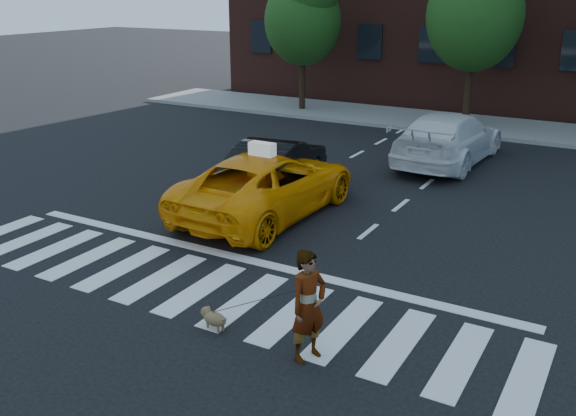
{
  "coord_description": "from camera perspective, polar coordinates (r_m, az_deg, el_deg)",
  "views": [
    {
      "loc": [
        6.93,
        -8.82,
        5.52
      ],
      "look_at": [
        0.67,
        2.2,
        1.1
      ],
      "focal_mm": 40.0,
      "sensor_mm": 36.0,
      "label": 1
    }
  ],
  "objects": [
    {
      "name": "taxi",
      "position": [
        16.1,
        -1.89,
        2.13
      ],
      "size": [
        2.78,
        5.75,
        1.58
      ],
      "primitive_type": "imported",
      "rotation": [
        0.0,
        0.0,
        3.11
      ],
      "color": "#FC9505",
      "rests_on": "ground"
    },
    {
      "name": "tree_mid",
      "position": [
        26.61,
        16.43,
        17.04
      ],
      "size": [
        3.69,
        3.69,
        7.1
      ],
      "color": "black",
      "rests_on": "ground"
    },
    {
      "name": "woman",
      "position": [
        9.86,
        1.83,
        -8.7
      ],
      "size": [
        0.64,
        0.77,
        1.81
      ],
      "primitive_type": "imported",
      "rotation": [
        0.0,
        0.0,
        1.21
      ],
      "color": "#999999",
      "rests_on": "ground"
    },
    {
      "name": "taxi_sign",
      "position": [
        15.68,
        -2.31,
        5.26
      ],
      "size": [
        0.66,
        0.3,
        0.32
      ],
      "primitive_type": "cube",
      "rotation": [
        0.0,
        0.0,
        3.11
      ],
      "color": "white",
      "rests_on": "taxi"
    },
    {
      "name": "white_suv",
      "position": [
        21.53,
        14.08,
        6.06
      ],
      "size": [
        2.55,
        5.81,
        1.66
      ],
      "primitive_type": "imported",
      "rotation": [
        0.0,
        0.0,
        3.1
      ],
      "color": "silver",
      "rests_on": "ground"
    },
    {
      "name": "ground",
      "position": [
        12.5,
        -7.72,
        -7.16
      ],
      "size": [
        120.0,
        120.0,
        0.0
      ],
      "primitive_type": "plane",
      "color": "black",
      "rests_on": "ground"
    },
    {
      "name": "dog",
      "position": [
        11.06,
        -6.69,
        -9.66
      ],
      "size": [
        0.61,
        0.3,
        0.35
      ],
      "rotation": [
        0.0,
        0.0,
        -0.17
      ],
      "color": "#996C4D",
      "rests_on": "ground"
    },
    {
      "name": "tree_left",
      "position": [
        29.34,
        1.38,
        17.11
      ],
      "size": [
        3.39,
        3.38,
        6.5
      ],
      "color": "black",
      "rests_on": "ground"
    },
    {
      "name": "crosswalk",
      "position": [
        12.5,
        -7.73,
        -7.14
      ],
      "size": [
        13.0,
        2.4,
        0.01
      ],
      "primitive_type": "cube",
      "color": "silver",
      "rests_on": "ground"
    },
    {
      "name": "sidewalk_far",
      "position": [
        27.76,
        14.68,
        7.28
      ],
      "size": [
        30.0,
        4.0,
        0.15
      ],
      "primitive_type": "cube",
      "color": "slate",
      "rests_on": "ground"
    },
    {
      "name": "stop_line",
      "position": [
        13.68,
        -3.69,
        -4.59
      ],
      "size": [
        12.0,
        0.3,
        0.01
      ],
      "primitive_type": "cube",
      "color": "silver",
      "rests_on": "ground"
    },
    {
      "name": "black_sedan",
      "position": [
        18.1,
        -1.11,
        3.92
      ],
      "size": [
        2.18,
        4.68,
        1.48
      ],
      "primitive_type": "imported",
      "rotation": [
        0.0,
        0.0,
        3.28
      ],
      "color": "black",
      "rests_on": "ground"
    }
  ]
}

